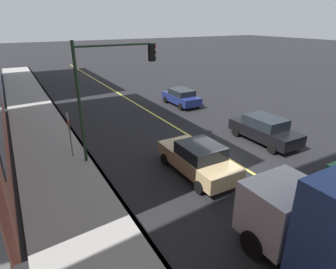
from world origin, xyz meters
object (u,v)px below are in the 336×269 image
object	(u,v)px
street_sign_post	(70,132)
car_navy	(181,97)
car_tan	(198,158)
traffic_light_mast	(109,80)
car_black	(265,129)

from	to	relation	value
street_sign_post	car_navy	bearing A→B (deg)	-61.13
car_tan	traffic_light_mast	xyz separation A→B (m)	(3.82, 2.95, 3.47)
traffic_light_mast	street_sign_post	size ratio (longest dim) A/B	2.38
car_tan	car_black	bearing A→B (deg)	-78.30
car_tan	car_black	size ratio (longest dim) A/B	1.03
traffic_light_mast	street_sign_post	distance (m)	3.56
traffic_light_mast	car_navy	bearing A→B (deg)	-51.65
car_black	street_sign_post	distance (m)	11.53
car_black	traffic_light_mast	bearing A→B (deg)	73.65
car_black	street_sign_post	xyz separation A→B (m)	(3.53, 10.95, 0.74)
car_tan	traffic_light_mast	world-z (taller)	traffic_light_mast
car_tan	street_sign_post	world-z (taller)	street_sign_post
car_navy	traffic_light_mast	distance (m)	11.64
car_navy	car_black	distance (m)	9.48
car_navy	car_black	xyz separation A→B (m)	(-9.48, -0.16, 0.06)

